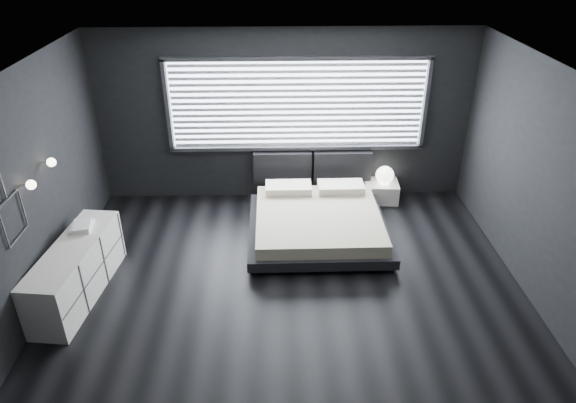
{
  "coord_description": "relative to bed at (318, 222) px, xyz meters",
  "views": [
    {
      "loc": [
        -0.17,
        -5.1,
        4.19
      ],
      "look_at": [
        0.0,
        0.85,
        0.9
      ],
      "focal_mm": 32.0,
      "sensor_mm": 36.0,
      "label": 1
    }
  ],
  "objects": [
    {
      "name": "room",
      "position": [
        -0.46,
        -1.4,
        1.16
      ],
      "size": [
        6.04,
        6.0,
        2.8
      ],
      "color": "black",
      "rests_on": "ground"
    },
    {
      "name": "window",
      "position": [
        -0.26,
        1.29,
        1.37
      ],
      "size": [
        4.14,
        0.09,
        1.52
      ],
      "color": "white",
      "rests_on": "ground"
    },
    {
      "name": "headboard",
      "position": [
        0.0,
        1.24,
        0.33
      ],
      "size": [
        1.96,
        0.16,
        0.52
      ],
      "color": "black",
      "rests_on": "ground"
    },
    {
      "name": "sconce_near",
      "position": [
        -3.34,
        -1.35,
        1.36
      ],
      "size": [
        0.18,
        0.11,
        0.11
      ],
      "color": "silver",
      "rests_on": "ground"
    },
    {
      "name": "sconce_far",
      "position": [
        -3.34,
        -0.75,
        1.36
      ],
      "size": [
        0.18,
        0.11,
        0.11
      ],
      "color": "silver",
      "rests_on": "ground"
    },
    {
      "name": "wall_art_lower",
      "position": [
        -3.43,
        -1.7,
        1.14
      ],
      "size": [
        0.01,
        0.48,
        0.48
      ],
      "color": "#47474C",
      "rests_on": "ground"
    },
    {
      "name": "bed",
      "position": [
        0.0,
        0.0,
        0.0
      ],
      "size": [
        2.04,
        1.94,
        0.53
      ],
      "color": "black",
      "rests_on": "ground"
    },
    {
      "name": "nightstand",
      "position": [
        1.16,
        1.1,
        -0.08
      ],
      "size": [
        0.59,
        0.5,
        0.32
      ],
      "primitive_type": "cube",
      "rotation": [
        0.0,
        0.0,
        -0.08
      ],
      "color": "white",
      "rests_on": "ground"
    },
    {
      "name": "orb_lamp",
      "position": [
        1.19,
        1.07,
        0.23
      ],
      "size": [
        0.3,
        0.3,
        0.3
      ],
      "primitive_type": "sphere",
      "color": "white",
      "rests_on": "nightstand"
    },
    {
      "name": "dresser",
      "position": [
        -3.11,
        -1.27,
        0.11
      ],
      "size": [
        0.71,
        1.83,
        0.71
      ],
      "color": "white",
      "rests_on": "ground"
    },
    {
      "name": "book_stack",
      "position": [
        -3.11,
        -0.84,
        0.5
      ],
      "size": [
        0.28,
        0.36,
        0.07
      ],
      "color": "white",
      "rests_on": "dresser"
    }
  ]
}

